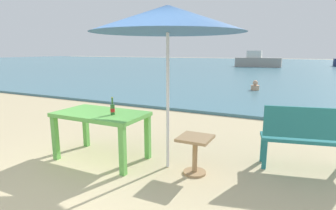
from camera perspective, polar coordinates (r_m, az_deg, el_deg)
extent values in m
cube|color=teal|center=(32.05, 22.46, 7.55)|extent=(120.00, 50.00, 0.08)
cube|color=#60B24C|center=(4.36, -13.92, -1.89)|extent=(1.40, 0.80, 0.06)
cube|color=#60B24C|center=(4.66, -22.49, -6.42)|extent=(0.08, 0.08, 0.70)
cube|color=#60B24C|center=(3.83, -9.46, -9.49)|extent=(0.08, 0.08, 0.70)
cube|color=#60B24C|center=(5.11, -16.81, -4.50)|extent=(0.08, 0.08, 0.70)
cube|color=#60B24C|center=(4.37, -4.27, -6.72)|extent=(0.08, 0.08, 0.70)
cylinder|color=#2D662D|center=(4.14, -11.51, -0.95)|extent=(0.06, 0.06, 0.16)
cone|color=#2D662D|center=(4.13, -11.55, 0.10)|extent=(0.06, 0.06, 0.03)
cylinder|color=#2D662D|center=(4.12, -11.58, 0.89)|extent=(0.03, 0.03, 0.09)
cylinder|color=red|center=(4.14, -11.51, -1.05)|extent=(0.07, 0.07, 0.05)
cylinder|color=gold|center=(4.11, -11.61, 1.54)|extent=(0.03, 0.03, 0.01)
cylinder|color=silver|center=(3.85, -0.05, 3.08)|extent=(0.04, 0.04, 2.30)
cone|color=#33598C|center=(3.83, -0.05, 17.60)|extent=(2.10, 2.10, 0.36)
cube|color=#9E7A51|center=(3.79, 5.73, -6.91)|extent=(0.44, 0.44, 0.04)
cylinder|color=#9E7A51|center=(3.88, 5.65, -10.69)|extent=(0.07, 0.07, 0.50)
cylinder|color=#9E7A51|center=(3.98, 5.58, -13.83)|extent=(0.32, 0.32, 0.03)
cube|color=#237275|center=(4.42, 26.71, -6.39)|extent=(1.25, 0.61, 0.05)
cube|color=#237275|center=(4.20, 27.53, -3.38)|extent=(1.18, 0.30, 0.44)
cube|color=#237275|center=(4.53, 19.18, -8.54)|extent=(0.06, 0.06, 0.42)
cube|color=#237275|center=(4.26, 19.54, -9.80)|extent=(0.06, 0.06, 0.42)
cylinder|color=tan|center=(11.90, 17.75, 3.47)|extent=(0.34, 0.34, 0.20)
sphere|color=tan|center=(11.87, 17.81, 4.45)|extent=(0.21, 0.21, 0.21)
cube|color=gray|center=(28.97, 18.32, 8.48)|extent=(4.37, 1.19, 0.89)
cube|color=silver|center=(29.01, 17.63, 10.10)|extent=(1.39, 0.89, 0.70)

